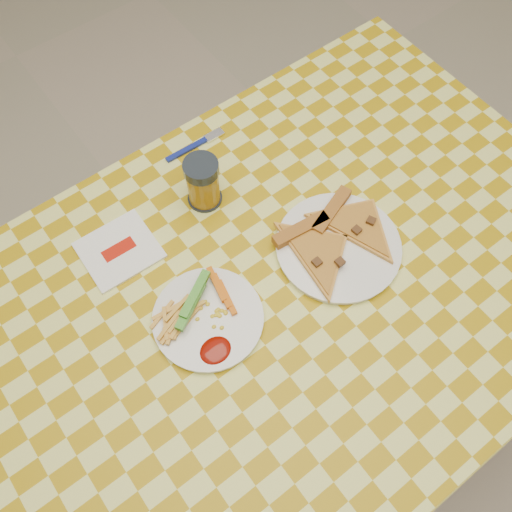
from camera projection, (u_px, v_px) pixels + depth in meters
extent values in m
plane|color=#BFB59A|center=(274.00, 390.00, 1.73)|extent=(8.00, 8.00, 0.00)
cylinder|color=white|center=(20.00, 374.00, 1.40)|extent=(0.06, 0.06, 0.71)
cylinder|color=white|center=(351.00, 161.00, 1.70)|extent=(0.06, 0.06, 0.71)
cube|color=brown|center=(285.00, 291.00, 1.09)|extent=(1.20, 0.80, 0.04)
cylinder|color=white|center=(208.00, 319.00, 1.03)|extent=(0.26, 0.26, 0.01)
cylinder|color=white|center=(338.00, 247.00, 1.10)|extent=(0.25, 0.25, 0.01)
cube|color=#1B6910|center=(193.00, 300.00, 1.01)|extent=(0.10, 0.08, 0.02)
cube|color=#D86009|center=(222.00, 291.00, 1.04)|extent=(0.06, 0.08, 0.02)
ellipsoid|color=#790B02|center=(215.00, 351.00, 0.99)|extent=(0.06, 0.05, 0.01)
cube|color=#A95D26|center=(301.00, 230.00, 1.10)|extent=(0.12, 0.04, 0.02)
cube|color=#A95D26|center=(331.00, 211.00, 1.12)|extent=(0.12, 0.06, 0.02)
cylinder|color=black|center=(205.00, 198.00, 1.16)|extent=(0.07, 0.07, 0.01)
cylinder|color=#996710|center=(203.00, 186.00, 1.12)|extent=(0.06, 0.06, 0.09)
cylinder|color=black|center=(201.00, 168.00, 1.07)|extent=(0.07, 0.07, 0.02)
cube|color=white|center=(119.00, 250.00, 1.10)|extent=(0.14, 0.13, 0.01)
cube|color=red|center=(119.00, 249.00, 1.09)|extent=(0.07, 0.03, 0.00)
cube|color=navy|center=(187.00, 150.00, 1.21)|extent=(0.10, 0.01, 0.01)
cube|color=white|center=(214.00, 135.00, 1.23)|extent=(0.05, 0.02, 0.00)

